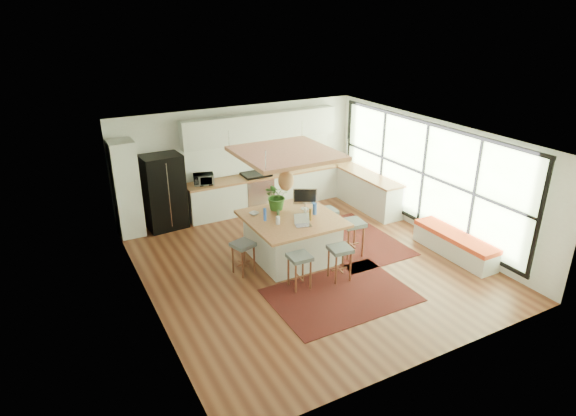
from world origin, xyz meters
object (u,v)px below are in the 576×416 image
stool_near_left (299,271)px  microwave (203,178)px  stool_near_right (339,263)px  stool_right_back (327,223)px  island_plant (277,198)px  stool_left_side (243,257)px  fridge (164,191)px  monitor (305,198)px  laptop (303,220)px  stool_right_front (351,240)px  island (292,237)px

stool_near_left → microwave: bearing=97.0°
stool_near_left → stool_near_right: (0.84, -0.11, 0.00)m
stool_near_left → stool_right_back: (1.62, 1.59, 0.00)m
island_plant → stool_left_side: bearing=-148.9°
fridge → island_plant: (1.87, -2.26, 0.25)m
stool_right_back → monitor: bearing=-163.8°
stool_near_right → island_plant: size_ratio=1.10×
laptop → monitor: monitor is taller
fridge → stool_near_left: size_ratio=2.63×
stool_right_front → laptop: bearing=177.7°
stool_right_back → monitor: (-0.71, -0.21, 0.83)m
stool_right_back → island: bearing=-158.5°
island_plant → stool_near_right: bearing=-75.7°
fridge → stool_near_left: 4.24m
fridge → island: bearing=-59.9°
stool_near_right → microwave: 4.31m
stool_right_back → microwave: (-2.10, 2.35, 0.73)m
stool_near_left → monitor: 1.85m
stool_right_front → microwave: microwave is taller
island → monitor: bearing=28.9°
laptop → fridge: bearing=134.4°
monitor → stool_right_back: bearing=44.3°
stool_near_right → microwave: microwave is taller
stool_right_front → microwave: 4.00m
island → stool_right_back: bearing=21.5°
monitor → island_plant: 0.60m
stool_near_right → monitor: bearing=87.2°
stool_near_left → stool_right_back: stool_right_back is taller
stool_near_right → stool_right_back: stool_right_back is taller
stool_right_back → monitor: 1.11m
fridge → laptop: (1.94, -3.27, 0.12)m
stool_right_front → stool_right_back: size_ratio=1.12×
stool_near_left → island_plant: (0.39, 1.67, 0.82)m
stool_right_back → stool_left_side: 2.41m
stool_near_left → laptop: bearing=55.6°
stool_near_left → fridge: bearing=110.7°
fridge → stool_right_front: 4.58m
stool_right_back → fridge: bearing=142.9°
monitor → island_plant: bearing=179.0°
stool_right_back → microwave: bearing=131.9°
stool_near_right → island_plant: island_plant is taller
monitor → microwave: size_ratio=1.07×
monitor → microwave: monitor is taller
fridge → stool_right_back: (3.10, -2.35, -0.57)m
fridge → island: (1.94, -2.80, -0.46)m
stool_right_back → island_plant: island_plant is taller
fridge → monitor: bearing=-51.4°
laptop → monitor: size_ratio=0.65×
stool_near_right → microwave: size_ratio=1.44×
island → laptop: bearing=-90.2°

